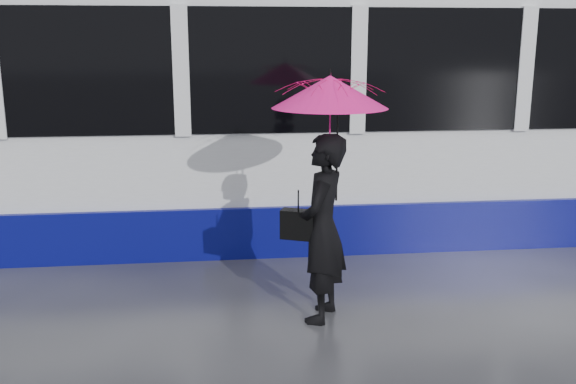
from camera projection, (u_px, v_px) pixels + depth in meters
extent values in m
plane|color=#29292D|center=(180.00, 303.00, 6.36)|extent=(90.00, 90.00, 0.00)
cube|color=#3F3D38|center=(187.00, 246.00, 8.08)|extent=(34.00, 0.07, 0.02)
cube|color=#3F3D38|center=(191.00, 216.00, 9.47)|extent=(34.00, 0.07, 0.02)
cube|color=white|center=(373.00, 117.00, 8.70)|extent=(24.00, 2.40, 2.95)
cube|color=#090C68|center=(371.00, 204.00, 8.98)|extent=(24.00, 2.56, 0.62)
cube|color=black|center=(375.00, 66.00, 8.55)|extent=(23.00, 2.48, 1.40)
imported|color=black|center=(322.00, 229.00, 5.82)|extent=(0.63, 0.75, 1.74)
imported|color=#F51494|center=(329.00, 123.00, 5.60)|extent=(1.25, 1.26, 0.87)
cone|color=#F51494|center=(330.00, 92.00, 5.54)|extent=(1.34, 1.34, 0.28)
cylinder|color=black|center=(330.00, 73.00, 5.50)|extent=(0.01, 0.01, 0.07)
cylinder|color=black|center=(337.00, 159.00, 5.71)|extent=(0.02, 0.02, 0.76)
cube|color=black|center=(298.00, 224.00, 5.80)|extent=(0.34, 0.25, 0.27)
cylinder|color=black|center=(298.00, 200.00, 5.75)|extent=(0.01, 0.01, 0.18)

